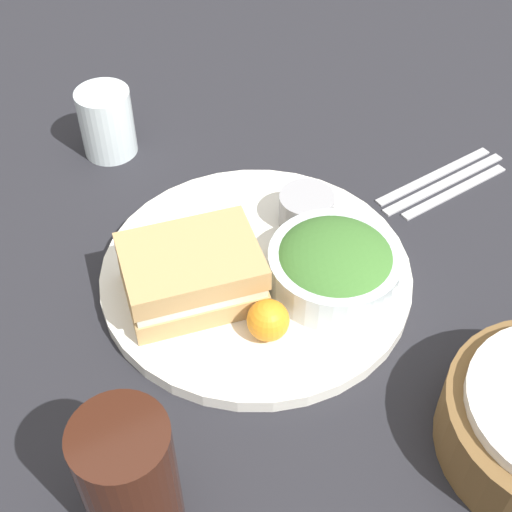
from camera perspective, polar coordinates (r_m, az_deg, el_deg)
The scene contains 11 objects.
ground_plane at distance 0.78m, azimuth 0.00°, elevation -1.83°, with size 4.00×4.00×0.00m, color #232328.
plate at distance 0.77m, azimuth 0.00°, elevation -1.44°, with size 0.33×0.33×0.02m, color white.
sandwich at distance 0.72m, azimuth -5.18°, elevation -1.35°, with size 0.15×0.12×0.06m.
salad_bowl at distance 0.74m, azimuth 6.29°, elevation -0.70°, with size 0.14×0.14×0.06m.
dressing_cup at distance 0.80m, azimuth 4.04°, elevation 3.73°, with size 0.06×0.06×0.04m, color #99999E.
orange_wedge at distance 0.69m, azimuth 0.97°, elevation -5.16°, with size 0.04×0.04×0.04m, color orange.
drink_glass at distance 0.58m, azimuth -10.11°, elevation -17.11°, with size 0.08×0.08×0.13m, color #38190F.
fork at distance 0.93m, azimuth 14.08°, elevation 6.29°, with size 0.18×0.01×0.01m, color #B2B2B7.
knife at distance 0.92m, azimuth 14.85°, elevation 5.67°, with size 0.19×0.01×0.01m, color #B2B2B7.
spoon at distance 0.91m, azimuth 15.63°, elevation 5.04°, with size 0.17×0.01×0.01m, color #B2B2B7.
water_glass at distance 0.94m, azimuth -11.85°, elevation 10.42°, with size 0.07×0.07×0.09m, color silver.
Camera 1 is at (0.24, 0.46, 0.58)m, focal length 50.00 mm.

